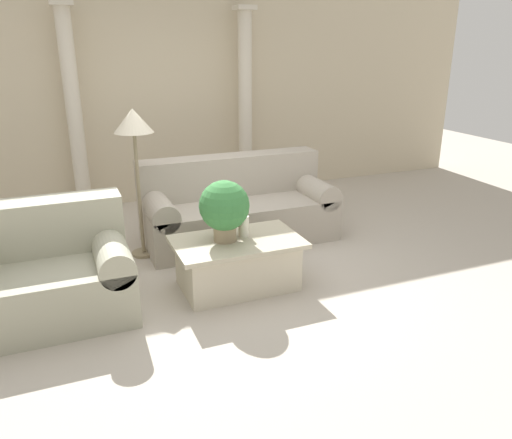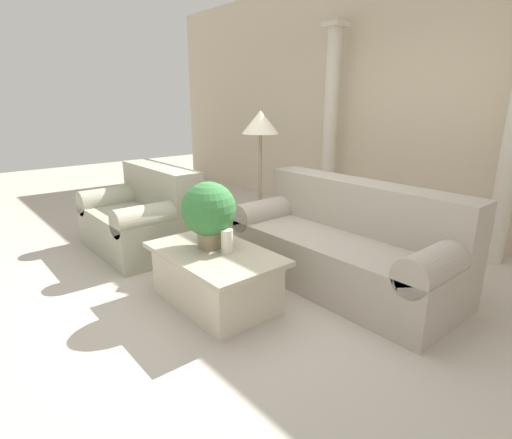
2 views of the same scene
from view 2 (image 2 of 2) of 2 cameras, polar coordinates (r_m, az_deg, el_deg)
ground_plane at (r=3.63m, az=-2.68°, el=-9.37°), size 16.00×16.00×0.00m
wall_back at (r=5.29m, az=21.32°, el=15.68°), size 10.00×0.06×3.20m
sofa_long at (r=3.66m, az=12.60°, el=-3.48°), size 2.07×0.90×0.90m
loveseat at (r=4.57m, az=-15.77°, el=0.46°), size 1.28×0.90×0.90m
coffee_table at (r=3.26m, az=-5.84°, el=-8.12°), size 1.12×0.69×0.45m
potted_plant at (r=3.18m, az=-6.76°, el=1.23°), size 0.44×0.44×0.54m
pillar_candle at (r=3.11m, az=-4.15°, el=-3.10°), size 0.10×0.10×0.19m
floor_lamp at (r=4.13m, az=0.63°, el=12.34°), size 0.38×0.38×1.50m
column_left at (r=5.61m, az=10.59°, el=13.38°), size 0.26×0.26×2.54m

